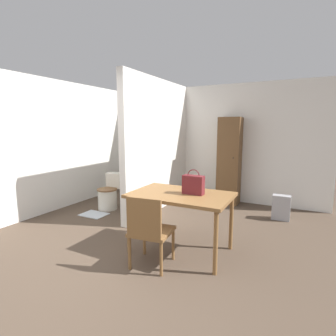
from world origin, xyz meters
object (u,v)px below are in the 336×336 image
(toilet, at_px, (109,194))
(dining_table, at_px, (181,199))
(handbag, at_px, (193,184))
(wooden_cabinet, at_px, (229,161))
(wooden_chair, at_px, (149,229))
(space_heater, at_px, (281,208))

(toilet, bearing_deg, dining_table, -26.48)
(dining_table, distance_m, handbag, 0.26)
(dining_table, height_order, wooden_cabinet, wooden_cabinet)
(toilet, distance_m, handbag, 2.44)
(handbag, bearing_deg, toilet, 156.21)
(dining_table, xyz_separation_m, handbag, (0.15, 0.05, 0.20))
(dining_table, height_order, wooden_chair, wooden_chair)
(dining_table, bearing_deg, handbag, 18.74)
(space_heater, bearing_deg, handbag, -117.20)
(wooden_chair, height_order, space_heater, wooden_chair)
(dining_table, height_order, space_heater, dining_table)
(dining_table, distance_m, toilet, 2.29)
(handbag, xyz_separation_m, space_heater, (0.93, 1.82, -0.68))
(handbag, xyz_separation_m, wooden_cabinet, (-0.15, 2.40, 0.01))
(handbag, relative_size, wooden_cabinet, 0.18)
(handbag, bearing_deg, dining_table, -161.26)
(handbag, height_order, space_heater, handbag)
(wooden_chair, distance_m, space_heater, 2.72)
(wooden_cabinet, bearing_deg, toilet, -144.23)
(toilet, height_order, space_heater, toilet)
(toilet, xyz_separation_m, handbag, (2.16, -0.95, 0.61))
(wooden_chair, xyz_separation_m, handbag, (0.29, 0.60, 0.43))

